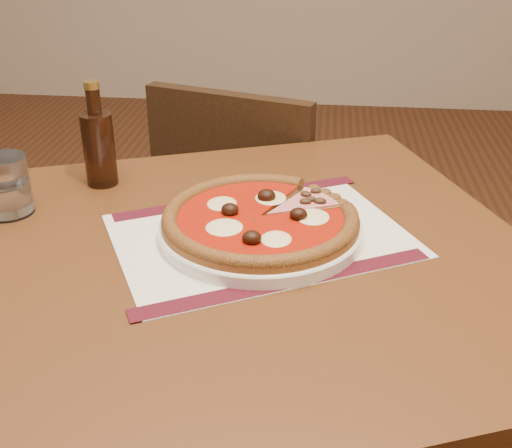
# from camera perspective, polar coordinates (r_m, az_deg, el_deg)

# --- Properties ---
(table) EXTENTS (1.04, 1.04, 0.75)m
(table) POSITION_cam_1_polar(r_m,az_deg,el_deg) (0.98, -0.13, -7.38)
(table) COLOR #593515
(table) RESTS_ON ground
(chair_far) EXTENTS (0.49, 0.49, 0.83)m
(chair_far) POSITION_cam_1_polar(r_m,az_deg,el_deg) (1.61, -0.74, 0.22)
(chair_far) COLOR black
(chair_far) RESTS_ON ground
(placemat) EXTENTS (0.51, 0.46, 0.00)m
(placemat) POSITION_cam_1_polar(r_m,az_deg,el_deg) (0.96, 0.39, -1.03)
(placemat) COLOR beige
(placemat) RESTS_ON table
(plate) EXTENTS (0.30, 0.30, 0.02)m
(plate) POSITION_cam_1_polar(r_m,az_deg,el_deg) (0.95, 0.39, -0.51)
(plate) COLOR white
(plate) RESTS_ON placemat
(pizza) EXTENTS (0.29, 0.29, 0.04)m
(pizza) POSITION_cam_1_polar(r_m,az_deg,el_deg) (0.94, 0.39, 0.54)
(pizza) COLOR #A36027
(pizza) RESTS_ON plate
(ham_slice) EXTENTS (0.12, 0.12, 0.02)m
(ham_slice) POSITION_cam_1_polar(r_m,az_deg,el_deg) (1.00, 4.80, 1.92)
(ham_slice) COLOR #A36027
(ham_slice) RESTS_ON plate
(water_glass) EXTENTS (0.08, 0.08, 0.09)m
(water_glass) POSITION_cam_1_polar(r_m,az_deg,el_deg) (1.08, -21.43, 3.20)
(water_glass) COLOR white
(water_glass) RESTS_ON table
(bottle) EXTENTS (0.05, 0.05, 0.18)m
(bottle) POSITION_cam_1_polar(r_m,az_deg,el_deg) (1.14, -13.81, 6.82)
(bottle) COLOR black
(bottle) RESTS_ON table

